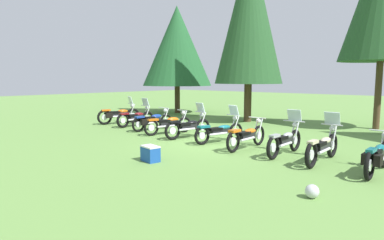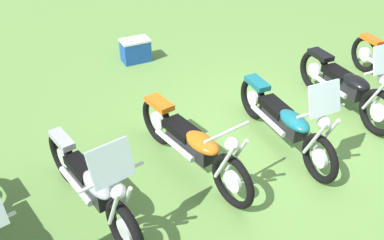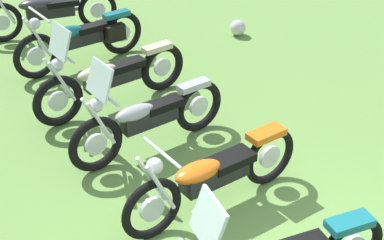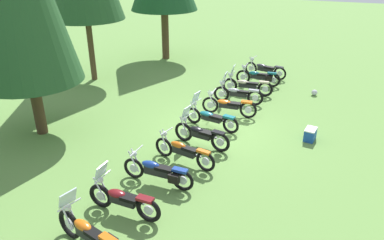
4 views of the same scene
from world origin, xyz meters
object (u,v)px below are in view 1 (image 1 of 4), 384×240
(motorcycle_5, at_px, (220,130))
(motorcycle_7, at_px, (285,140))
(motorcycle_0, at_px, (119,114))
(motorcycle_8, at_px, (323,146))
(motorcycle_2, at_px, (152,120))
(pine_tree_0, at_px, (177,46))
(motorcycle_6, at_px, (247,136))
(motorcycle_3, at_px, (169,124))
(motorcycle_4, at_px, (189,126))
(motorcycle_1, at_px, (136,117))
(dropped_helmet, at_px, (312,191))
(motorcycle_9, at_px, (377,156))
(pine_tree_1, at_px, (249,13))
(picnic_cooler, at_px, (150,154))

(motorcycle_5, height_order, motorcycle_7, motorcycle_7)
(motorcycle_5, xyz_separation_m, motorcycle_7, (2.76, -0.34, 0.01))
(motorcycle_0, relative_size, motorcycle_8, 0.92)
(motorcycle_2, height_order, motorcycle_8, motorcycle_8)
(motorcycle_0, bearing_deg, pine_tree_0, 32.24)
(motorcycle_6, relative_size, pine_tree_0, 0.33)
(motorcycle_3, xyz_separation_m, pine_tree_0, (-5.87, 6.49, 3.99))
(motorcycle_2, xyz_separation_m, motorcycle_6, (5.44, -0.59, -0.00))
(motorcycle_5, bearing_deg, motorcycle_4, 105.88)
(motorcycle_3, xyz_separation_m, motorcycle_5, (2.74, -0.03, 0.00))
(motorcycle_1, bearing_deg, motorcycle_7, -92.93)
(motorcycle_0, relative_size, motorcycle_2, 0.97)
(motorcycle_4, height_order, motorcycle_7, motorcycle_4)
(motorcycle_8, relative_size, dropped_helmet, 8.61)
(motorcycle_2, xyz_separation_m, motorcycle_9, (9.50, -1.04, -0.00))
(motorcycle_4, bearing_deg, motorcycle_2, 92.65)
(motorcycle_4, distance_m, motorcycle_7, 4.24)
(motorcycle_6, bearing_deg, pine_tree_0, 54.30)
(motorcycle_4, height_order, motorcycle_6, motorcycle_4)
(motorcycle_1, xyz_separation_m, dropped_helmet, (10.54, -4.08, -0.31))
(motorcycle_1, height_order, motorcycle_3, motorcycle_1)
(motorcycle_3, xyz_separation_m, dropped_helmet, (7.69, -3.53, -0.30))
(motorcycle_0, bearing_deg, motorcycle_8, -78.32)
(motorcycle_4, bearing_deg, pine_tree_0, 58.00)
(pine_tree_1, bearing_deg, pine_tree_0, 173.08)
(motorcycle_7, bearing_deg, motorcycle_9, -100.91)
(motorcycle_1, relative_size, motorcycle_2, 0.95)
(motorcycle_5, xyz_separation_m, pine_tree_1, (-2.58, 5.79, 5.27))
(motorcycle_0, distance_m, motorcycle_8, 11.04)
(motorcycle_0, relative_size, motorcycle_4, 1.02)
(motorcycle_7, relative_size, motorcycle_8, 0.93)
(motorcycle_3, relative_size, dropped_helmet, 8.09)
(motorcycle_5, height_order, motorcycle_8, motorcycle_8)
(motorcycle_3, xyz_separation_m, motorcycle_8, (6.71, -0.52, 0.02))
(motorcycle_2, height_order, motorcycle_6, motorcycle_6)
(picnic_cooler, bearing_deg, motorcycle_7, 53.38)
(motorcycle_7, bearing_deg, motorcycle_2, 83.13)
(motorcycle_2, xyz_separation_m, motorcycle_5, (4.08, -0.27, -0.00))
(pine_tree_0, bearing_deg, motorcycle_8, -29.10)
(motorcycle_7, distance_m, pine_tree_0, 13.86)
(motorcycle_1, xyz_separation_m, pine_tree_1, (3.02, 5.21, 5.26))
(motorcycle_1, height_order, pine_tree_1, pine_tree_1)
(motorcycle_9, bearing_deg, motorcycle_5, 80.36)
(motorcycle_0, bearing_deg, motorcycle_7, -78.19)
(motorcycle_3, bearing_deg, motorcycle_4, -83.21)
(motorcycle_5, xyz_separation_m, motorcycle_8, (3.97, -0.48, 0.02))
(motorcycle_5, bearing_deg, motorcycle_9, -86.41)
(motorcycle_7, xyz_separation_m, motorcycle_8, (1.21, -0.14, 0.00))
(motorcycle_2, bearing_deg, picnic_cooler, -129.21)
(pine_tree_0, bearing_deg, motorcycle_6, -34.46)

